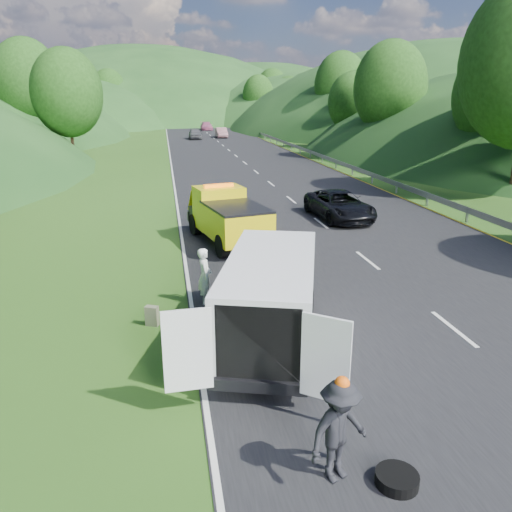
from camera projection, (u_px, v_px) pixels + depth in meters
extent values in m
plane|color=#38661E|center=(324.00, 308.00, 14.87)|extent=(320.00, 320.00, 0.00)
cube|color=black|center=(236.00, 156.00, 52.86)|extent=(14.00, 200.00, 0.02)
cube|color=gray|center=(277.00, 144.00, 65.82)|extent=(0.06, 140.00, 1.52)
cylinder|color=black|center=(195.00, 224.00, 22.63)|extent=(0.53, 0.99, 0.94)
cylinder|color=black|center=(232.00, 221.00, 23.29)|extent=(0.53, 0.99, 0.94)
cylinder|color=black|center=(222.00, 246.00, 19.32)|extent=(0.53, 0.99, 0.94)
cylinder|color=black|center=(265.00, 241.00, 19.98)|extent=(0.53, 0.99, 0.94)
cube|color=yellow|center=(219.00, 207.00, 21.99)|extent=(2.31, 1.91, 1.79)
cube|color=yellow|center=(236.00, 223.00, 20.20)|extent=(2.72, 3.58, 1.23)
cube|color=black|center=(236.00, 207.00, 20.00)|extent=(2.72, 3.58, 0.09)
cube|color=black|center=(212.00, 213.00, 23.14)|extent=(2.09, 1.51, 0.66)
cube|color=black|center=(208.00, 215.00, 23.69)|extent=(1.97, 0.61, 0.47)
cube|color=yellow|center=(209.00, 199.00, 23.24)|extent=(2.00, 1.13, 1.03)
cube|color=orange|center=(219.00, 186.00, 21.70)|extent=(1.34, 0.52, 0.15)
cube|color=black|center=(214.00, 197.00, 22.47)|extent=(1.77, 0.46, 0.85)
cylinder|color=black|center=(245.00, 300.00, 14.38)|extent=(0.53, 0.86, 0.81)
cylinder|color=black|center=(308.00, 303.00, 14.17)|extent=(0.53, 0.86, 0.81)
cylinder|color=black|center=(223.00, 360.00, 11.14)|extent=(0.53, 0.86, 0.81)
cylinder|color=black|center=(304.00, 365.00, 10.93)|extent=(0.53, 0.86, 0.81)
cube|color=white|center=(271.00, 295.00, 12.27)|extent=(3.53, 5.62, 1.87)
cube|color=white|center=(279.00, 272.00, 15.02)|extent=(2.20, 1.47, 1.01)
cube|color=black|center=(279.00, 249.00, 14.58)|extent=(1.88, 0.88, 0.84)
cube|color=black|center=(258.00, 343.00, 9.84)|extent=(1.67, 0.61, 1.61)
cube|color=white|center=(188.00, 351.00, 9.56)|extent=(0.96, 0.11, 1.71)
cube|color=white|center=(325.00, 359.00, 9.26)|extent=(0.80, 0.63, 1.71)
cube|color=black|center=(258.00, 386.00, 10.02)|extent=(1.97, 0.74, 0.25)
imported|color=white|center=(206.00, 303.00, 15.21)|extent=(0.48, 0.64, 1.72)
imported|color=tan|center=(268.00, 308.00, 14.88)|extent=(0.59, 0.52, 1.00)
imported|color=black|center=(336.00, 478.00, 8.24)|extent=(1.33, 1.09, 1.79)
cube|color=#67684E|center=(152.00, 316.00, 13.65)|extent=(0.40, 0.32, 0.56)
cylinder|color=black|center=(396.00, 485.00, 8.08)|extent=(0.70, 0.70, 0.20)
imported|color=black|center=(339.00, 219.00, 25.69)|extent=(2.68, 5.21, 1.41)
imported|color=#444649|center=(195.00, 139.00, 73.64)|extent=(1.83, 4.55, 1.55)
imported|color=#83575A|center=(222.00, 138.00, 76.43)|extent=(1.57, 4.50, 1.48)
imported|color=#AE577B|center=(207.00, 130.00, 93.48)|extent=(2.04, 5.01, 1.45)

